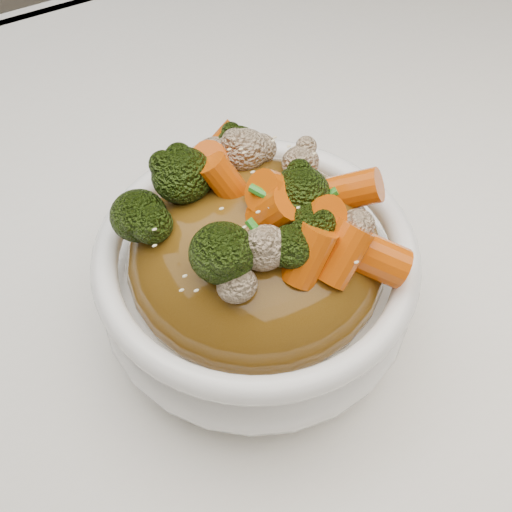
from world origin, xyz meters
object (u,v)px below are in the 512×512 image
dining_table (275,466)px  broccoli (256,196)px  carrots (256,195)px  bowl (256,285)px

dining_table → broccoli: bearing=-142.7°
carrots → broccoli: bearing=0.0°
broccoli → dining_table: bearing=37.3°
broccoli → bowl: bearing=90.0°
bowl → broccoli: size_ratio=1.26×
dining_table → carrots: 0.50m
bowl → broccoli: bearing=-90.0°
bowl → carrots: size_ratio=1.26×
bowl → broccoli: broccoli is taller
bowl → carrots: (0.00, -0.00, 0.08)m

